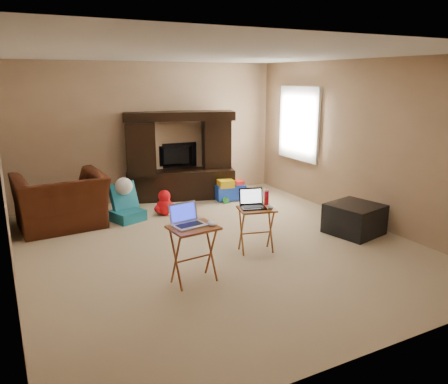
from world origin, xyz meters
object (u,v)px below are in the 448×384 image
push_toy (230,190)px  laptop_left (189,216)px  plush_toy (165,202)px  tray_table_left (194,255)px  water_bottle (266,198)px  laptop_right (253,199)px  mouse_right (270,207)px  ottoman (354,219)px  child_rocker (127,202)px  recliner (61,201)px  tray_table_right (256,230)px  television (177,156)px  mouse_left (212,224)px  entertainment_center (180,156)px

push_toy → laptop_left: 3.44m
plush_toy → tray_table_left: (-0.55, -2.49, 0.11)m
laptop_left → water_bottle: laptop_left is taller
laptop_right → mouse_right: laptop_right is taller
ottoman → tray_table_left: bearing=-172.1°
mouse_right → water_bottle: 0.22m
child_rocker → water_bottle: bearing=-75.1°
mouse_right → plush_toy: bearing=106.8°
recliner → laptop_right: bearing=130.4°
water_bottle → push_toy: bearing=73.6°
recliner → ottoman: bearing=145.5°
tray_table_left → laptop_left: size_ratio=1.91×
tray_table_left → tray_table_right: (1.08, 0.45, -0.03)m
laptop_right → mouse_right: (0.17, -0.14, -0.10)m
plush_toy → laptop_left: (-0.58, -2.46, 0.56)m
recliner → mouse_right: recliner is taller
tray_table_left → television: bearing=65.8°
mouse_left → plush_toy: bearing=81.9°
entertainment_center → plush_toy: entertainment_center is taller
ottoman → mouse_left: bearing=-170.0°
child_rocker → push_toy: child_rocker is taller
mouse_left → water_bottle: water_bottle is taller
push_toy → tray_table_left: 3.40m
tray_table_right → laptop_right: size_ratio=1.91×
television → water_bottle: size_ratio=4.51×
entertainment_center → television: size_ratio=2.41×
push_toy → mouse_left: bearing=-113.5°
mouse_right → laptop_left: bearing=-166.6°
entertainment_center → plush_toy: bearing=-109.9°
television → mouse_right: (0.02, -3.20, -0.16)m
mouse_left → push_toy: bearing=58.4°
entertainment_center → laptop_left: 3.53m
push_toy → mouse_right: (-0.74, -2.46, 0.41)m
mouse_left → water_bottle: (1.09, 0.60, 0.01)m
television → child_rocker: size_ratio=1.37×
entertainment_center → tray_table_left: (-1.19, -3.34, -0.49)m
recliner → television: bearing=-161.5°
child_rocker → water_bottle: 2.41m
tray_table_right → tray_table_left: bearing=-143.8°
tray_table_left → laptop_left: bearing=129.5°
tray_table_left → laptop_right: size_ratio=2.10×
television → child_rocker: 1.72m
tray_table_left → recliner: bearing=106.3°
push_toy → mouse_right: size_ratio=4.54×
push_toy → laptop_right: size_ratio=1.76×
child_rocker → plush_toy: bearing=-18.6°
tray_table_left → water_bottle: 1.43m
entertainment_center → plush_toy: size_ratio=4.62×
television → tray_table_right: (-0.11, -3.08, -0.48)m
tray_table_right → ottoman: bearing=11.4°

